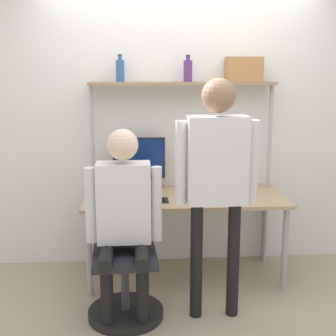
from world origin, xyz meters
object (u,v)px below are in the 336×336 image
monitor (139,161)px  storage_box (244,69)px  office_chair (125,277)px  cell_phone (164,200)px  person_standing (217,168)px  bottle_blue (120,70)px  bottle_purple (188,70)px  laptop (134,192)px  person_seated (124,210)px

monitor → storage_box: (0.93, 0.01, 0.81)m
office_chair → storage_box: size_ratio=3.13×
cell_phone → person_standing: person_standing is taller
cell_phone → bottle_blue: size_ratio=0.64×
office_chair → bottle_purple: 1.83m
laptop → bottle_purple: size_ratio=1.22×
person_seated → person_standing: bearing=-0.9°
cell_phone → bottle_blue: 1.18m
person_standing → bottle_purple: size_ratio=7.63×
bottle_purple → laptop: bearing=-143.3°
bottle_blue → bottle_purple: (0.59, 0.00, -0.00)m
bottle_purple → cell_phone: bearing=-120.2°
monitor → person_seated: 0.95m
bottle_blue → bottle_purple: bottle_blue is taller
office_chair → bottle_blue: bearing=92.0°
office_chair → person_standing: size_ratio=0.54×
office_chair → bottle_blue: 1.75m
bottle_blue → person_seated: bearing=-88.0°
cell_phone → person_seated: size_ratio=0.11×
cell_phone → office_chair: office_chair is taller
cell_phone → laptop: bearing=171.1°
office_chair → person_seated: bearing=-87.7°
cell_phone → person_seated: (-0.32, -0.54, 0.09)m
laptop → person_seated: size_ratio=0.20×
office_chair → person_standing: 1.07m
office_chair → storage_box: bearing=40.4°
monitor → bottle_purple: 0.91m
cell_phone → office_chair: size_ratio=0.16×
monitor → office_chair: bearing=-97.8°
laptop → bottle_blue: 1.06m
bottle_purple → storage_box: (0.49, 0.00, 0.01)m
monitor → person_standing: person_standing is taller
bottle_blue → storage_box: 1.08m
monitor → cell_phone: 0.51m
storage_box → person_standing: bearing=-112.2°
laptop → storage_box: 1.44m
bottle_blue → monitor: bearing=-4.7°
monitor → bottle_blue: (-0.15, 0.01, 0.80)m
monitor → office_chair: monitor is taller
person_standing → storage_box: size_ratio=5.78×
bottle_purple → person_standing: bearing=-83.7°
laptop → storage_box: bearing=20.3°
bottle_purple → storage_box: 0.49m
laptop → person_seated: person_seated is taller
laptop → bottle_blue: bottle_blue is taller
office_chair → bottle_purple: size_ratio=4.13×
laptop → cell_phone: bearing=-8.9°
bottle_purple → person_seated: bearing=-120.5°
cell_phone → office_chair: 0.74m
cell_phone → bottle_purple: bottle_purple is taller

